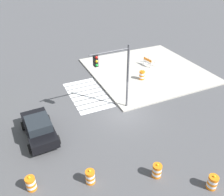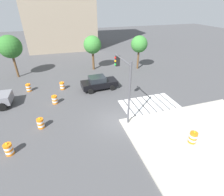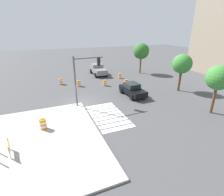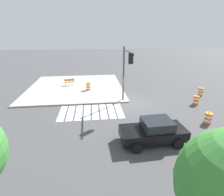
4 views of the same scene
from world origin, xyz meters
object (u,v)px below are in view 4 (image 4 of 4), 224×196
(traffic_barrel_crosswalk_end, at_px, (196,100))
(traffic_barrel_on_sidewalk, at_px, (88,86))
(traffic_barrel_near_corner, at_px, (208,118))
(traffic_barrel_median_near, at_px, (201,92))
(sports_car, at_px, (154,131))
(traffic_light_pole, at_px, (126,67))
(construction_barricade, at_px, (69,81))

(traffic_barrel_crosswalk_end, bearing_deg, traffic_barrel_on_sidewalk, -26.68)
(traffic_barrel_near_corner, height_order, traffic_barrel_median_near, same)
(sports_car, height_order, traffic_barrel_near_corner, sports_car)
(sports_car, relative_size, traffic_light_pole, 0.80)
(traffic_barrel_near_corner, distance_m, traffic_barrel_median_near, 6.99)
(sports_car, xyz_separation_m, construction_barricade, (7.03, -13.65, -0.09))
(sports_car, xyz_separation_m, traffic_barrel_on_sidewalk, (4.44, -11.22, -0.21))
(traffic_barrel_near_corner, distance_m, construction_barricade, 16.99)
(sports_car, bearing_deg, traffic_light_pole, -83.79)
(traffic_barrel_near_corner, bearing_deg, sports_car, 20.21)
(traffic_barrel_median_near, height_order, traffic_barrel_on_sidewalk, traffic_barrel_on_sidewalk)
(traffic_barrel_crosswalk_end, height_order, construction_barricade, construction_barricade)
(traffic_barrel_crosswalk_end, xyz_separation_m, traffic_barrel_on_sidewalk, (10.96, -5.50, 0.15))
(construction_barricade, relative_size, traffic_light_pole, 0.24)
(traffic_barrel_near_corner, xyz_separation_m, construction_barricade, (12.30, -11.71, 0.27))
(traffic_barrel_median_near, xyz_separation_m, construction_barricade, (15.57, -5.53, 0.27))
(sports_car, bearing_deg, construction_barricade, -62.74)
(traffic_barrel_near_corner, xyz_separation_m, traffic_barrel_on_sidewalk, (9.70, -9.28, 0.15))
(traffic_barrel_median_near, distance_m, traffic_barrel_on_sidewalk, 13.34)
(traffic_barrel_on_sidewalk, bearing_deg, traffic_barrel_crosswalk_end, 153.32)
(sports_car, distance_m, traffic_barrel_on_sidewalk, 12.07)
(traffic_barrel_on_sidewalk, bearing_deg, traffic_barrel_near_corner, 136.27)
(sports_car, height_order, construction_barricade, sports_car)
(traffic_barrel_on_sidewalk, distance_m, construction_barricade, 3.56)
(traffic_barrel_median_near, relative_size, traffic_barrel_on_sidewalk, 1.00)
(traffic_barrel_crosswalk_end, distance_m, traffic_light_pole, 8.02)
(construction_barricade, bearing_deg, sports_car, 117.26)
(construction_barricade, bearing_deg, traffic_barrel_median_near, 160.44)
(traffic_barrel_median_near, bearing_deg, traffic_light_pole, 10.84)
(traffic_barrel_median_near, bearing_deg, sports_car, 43.57)
(traffic_barrel_on_sidewalk, relative_size, traffic_light_pole, 0.19)
(traffic_barrel_near_corner, distance_m, traffic_barrel_crosswalk_end, 3.98)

